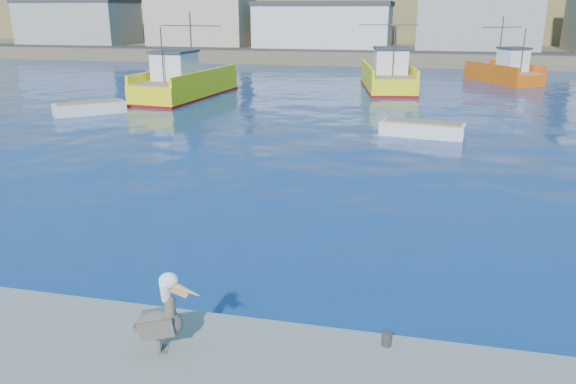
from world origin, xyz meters
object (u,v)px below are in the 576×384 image
object	(u,v)px
trawler_yellow_a	(185,84)
boat_orange	(505,72)
trawler_yellow_b	(388,77)
pelican	(162,318)
skiff_left	(90,109)
skiff_mid	(422,130)

from	to	relation	value
trawler_yellow_a	boat_orange	bearing A→B (deg)	31.16
trawler_yellow_a	trawler_yellow_b	size ratio (longest dim) A/B	1.03
pelican	boat_orange	bearing A→B (deg)	75.89
trawler_yellow_a	skiff_left	size ratio (longest dim) A/B	2.64
skiff_left	pelican	xyz separation A→B (m)	(17.06, -25.10, 0.88)
trawler_yellow_b	pelican	world-z (taller)	trawler_yellow_b
skiff_mid	pelican	distance (m)	23.52
skiff_left	pelican	size ratio (longest dim) A/B	2.76
trawler_yellow_a	pelican	bearing A→B (deg)	-67.73
trawler_yellow_b	trawler_yellow_a	bearing A→B (deg)	-151.25
trawler_yellow_a	pelican	distance (m)	36.15
skiff_left	pelican	bearing A→B (deg)	-55.80
pelican	trawler_yellow_b	bearing A→B (deg)	87.63
trawler_yellow_a	boat_orange	world-z (taller)	trawler_yellow_a
trawler_yellow_a	skiff_mid	size ratio (longest dim) A/B	2.49
pelican	skiff_mid	bearing A→B (deg)	78.24
trawler_yellow_b	skiff_mid	xyz separation A→B (m)	(3.05, -18.91, -0.71)
boat_orange	pelican	world-z (taller)	boat_orange
trawler_yellow_b	boat_orange	distance (m)	12.89
skiff_mid	pelican	bearing A→B (deg)	-101.76
boat_orange	skiff_mid	size ratio (longest dim) A/B	1.83
boat_orange	trawler_yellow_b	bearing A→B (deg)	-145.55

